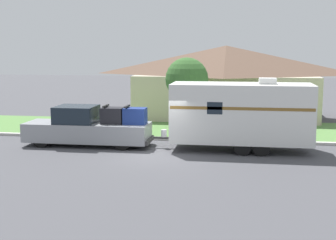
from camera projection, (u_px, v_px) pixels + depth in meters
name	position (u px, v px, depth m)	size (l,w,h in m)	color
ground_plane	(158.00, 156.00, 21.43)	(120.00, 120.00, 0.00)	#47474C
curb_strip	(170.00, 139.00, 25.08)	(80.00, 0.30, 0.14)	beige
lawn_strip	(179.00, 128.00, 28.65)	(80.00, 7.00, 0.03)	#568442
house_across_street	(226.00, 80.00, 33.29)	(13.35, 7.08, 5.06)	beige
pickup_truck	(89.00, 127.00, 23.63)	(6.41, 1.98, 2.08)	black
travel_trailer	(241.00, 113.00, 22.35)	(7.60, 2.46, 3.51)	black
mailbox	(303.00, 122.00, 24.53)	(0.48, 0.20, 1.35)	brown
tree_in_yard	(187.00, 79.00, 26.15)	(2.41, 2.41, 4.39)	brown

